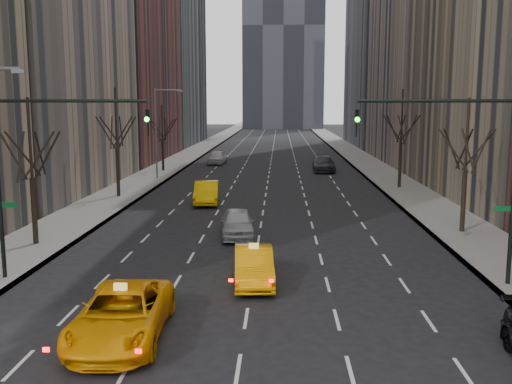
# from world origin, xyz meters

# --- Properties ---
(sidewalk_left) EXTENTS (4.50, 320.00, 0.15)m
(sidewalk_left) POSITION_xyz_m (-12.25, 70.00, 0.07)
(sidewalk_left) COLOR slate
(sidewalk_left) RESTS_ON ground
(sidewalk_right) EXTENTS (4.50, 320.00, 0.15)m
(sidewalk_right) POSITION_xyz_m (12.25, 70.00, 0.07)
(sidewalk_right) COLOR slate
(sidewalk_right) RESTS_ON ground
(tree_lw_b) EXTENTS (3.36, 3.50, 7.82)m
(tree_lw_b) POSITION_xyz_m (-12.00, 18.00, 3.72)
(tree_lw_b) COLOR black
(tree_lw_b) RESTS_ON ground
(tree_lw_c) EXTENTS (3.36, 3.50, 8.74)m
(tree_lw_c) POSITION_xyz_m (-12.00, 34.00, 4.04)
(tree_lw_c) COLOR black
(tree_lw_c) RESTS_ON ground
(tree_lw_d) EXTENTS (3.36, 3.50, 7.36)m
(tree_lw_d) POSITION_xyz_m (-12.00, 52.00, 3.56)
(tree_lw_d) COLOR black
(tree_lw_d) RESTS_ON ground
(tree_rw_b) EXTENTS (3.36, 3.50, 7.82)m
(tree_rw_b) POSITION_xyz_m (12.00, 22.00, 3.72)
(tree_rw_b) COLOR black
(tree_rw_b) RESTS_ON ground
(tree_rw_c) EXTENTS (3.36, 3.50, 8.74)m
(tree_rw_c) POSITION_xyz_m (12.00, 40.00, 4.04)
(tree_rw_c) COLOR black
(tree_rw_c) RESTS_ON ground
(traffic_mast_left) EXTENTS (6.69, 0.39, 8.00)m
(traffic_mast_left) POSITION_xyz_m (-9.11, 12.00, 5.49)
(traffic_mast_left) COLOR black
(traffic_mast_left) RESTS_ON ground
(traffic_mast_right) EXTENTS (6.69, 0.39, 8.00)m
(traffic_mast_right) POSITION_xyz_m (9.11, 12.00, 5.49)
(traffic_mast_right) COLOR black
(traffic_mast_right) RESTS_ON ground
(streetlight_far) EXTENTS (2.83, 0.22, 9.00)m
(streetlight_far) POSITION_xyz_m (-10.84, 45.00, 5.62)
(streetlight_far) COLOR slate
(streetlight_far) RESTS_ON ground
(taxi_suv) EXTENTS (3.00, 6.10, 1.66)m
(taxi_suv) POSITION_xyz_m (-3.96, 6.03, 0.83)
(taxi_suv) COLOR #FFA705
(taxi_suv) RESTS_ON ground
(taxi_sedan) EXTENTS (1.97, 4.76, 1.53)m
(taxi_sedan) POSITION_xyz_m (0.09, 12.08, 0.77)
(taxi_sedan) COLOR #FFA105
(taxi_sedan) RESTS_ON ground
(silver_sedan_ahead) EXTENTS (2.38, 4.87, 1.60)m
(silver_sedan_ahead) POSITION_xyz_m (-1.25, 20.66, 0.80)
(silver_sedan_ahead) COLOR #A2A4AA
(silver_sedan_ahead) RESTS_ON ground
(far_taxi) EXTENTS (2.23, 5.29, 1.70)m
(far_taxi) POSITION_xyz_m (-4.45, 31.62, 0.85)
(far_taxi) COLOR #F9C005
(far_taxi) RESTS_ON ground
(far_suv_grey) EXTENTS (2.51, 5.98, 1.73)m
(far_suv_grey) POSITION_xyz_m (6.16, 52.98, 0.86)
(far_suv_grey) COLOR #29292D
(far_suv_grey) RESTS_ON ground
(far_car_white) EXTENTS (2.22, 5.07, 1.70)m
(far_car_white) POSITION_xyz_m (-6.79, 60.44, 0.85)
(far_car_white) COLOR silver
(far_car_white) RESTS_ON ground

